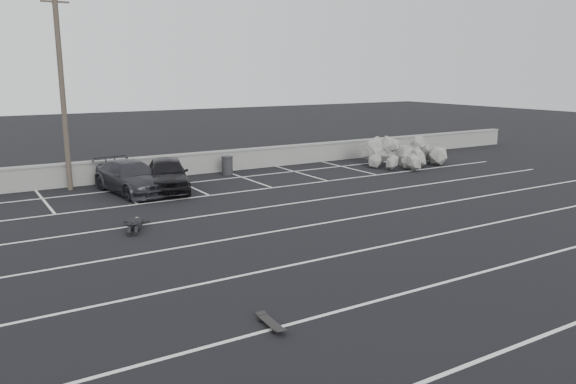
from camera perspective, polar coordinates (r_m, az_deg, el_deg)
ground at (r=15.29m, az=2.27°, el=-7.06°), size 120.00×120.00×0.00m
seawall at (r=27.58m, az=-14.09°, el=2.45°), size 50.00×0.45×1.06m
stall_lines at (r=18.91m, az=-5.38°, el=-3.30°), size 36.00×20.05×0.01m
car_left at (r=24.62m, az=-12.16°, el=1.81°), size 2.81×4.53×1.44m
car_right at (r=24.52m, az=-15.62°, el=1.46°), size 2.54×4.81×1.33m
utility_pole at (r=25.58m, az=-21.95°, el=9.50°), size 1.11×0.22×8.34m
trash_bin at (r=28.00m, az=-6.19°, el=2.72°), size 0.70×0.70×0.91m
riprap_pile at (r=31.38m, az=11.60°, el=3.71°), size 4.86×4.03×1.51m
person at (r=19.16m, az=-15.24°, el=-2.82°), size 2.38×2.78×0.44m
skateboard at (r=11.59m, az=-1.77°, el=-13.16°), size 0.27×0.84×0.10m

